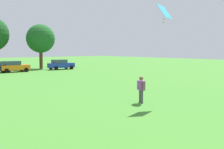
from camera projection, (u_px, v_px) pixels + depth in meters
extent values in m
cylinder|color=#4C4C51|center=(140.00, 96.00, 17.77)|extent=(0.16, 0.16, 0.85)
cylinder|color=#4C4C51|center=(142.00, 97.00, 17.53)|extent=(0.16, 0.16, 0.85)
cube|color=purple|center=(141.00, 85.00, 17.59)|extent=(0.49, 0.64, 0.60)
cylinder|color=brown|center=(139.00, 84.00, 17.91)|extent=(0.12, 0.12, 0.56)
cylinder|color=brown|center=(144.00, 86.00, 17.26)|extent=(0.12, 0.12, 0.56)
sphere|color=brown|center=(141.00, 78.00, 17.54)|extent=(0.26, 0.26, 0.26)
cube|color=#3FBFE5|center=(165.00, 12.00, 17.47)|extent=(1.52, 1.06, 0.88)
sphere|color=#8CD859|center=(165.00, 16.00, 17.49)|extent=(0.10, 0.10, 0.10)
sphere|color=#8CD859|center=(164.00, 19.00, 17.48)|extent=(0.10, 0.10, 0.10)
sphere|color=#8CD859|center=(163.00, 23.00, 17.47)|extent=(0.10, 0.10, 0.10)
cylinder|color=black|center=(4.00, 70.00, 41.36)|extent=(0.64, 0.22, 0.64)
cylinder|color=black|center=(8.00, 71.00, 39.98)|extent=(0.64, 0.22, 0.64)
cube|color=orange|center=(14.00, 67.00, 41.29)|extent=(4.30, 1.80, 0.76)
cube|color=#334756|center=(12.00, 63.00, 41.01)|extent=(2.24, 1.58, 0.60)
cylinder|color=black|center=(22.00, 69.00, 42.95)|extent=(0.64, 0.22, 0.64)
cylinder|color=black|center=(26.00, 70.00, 41.57)|extent=(0.64, 0.22, 0.64)
cylinder|color=black|center=(2.00, 70.00, 41.09)|extent=(0.64, 0.22, 0.64)
cylinder|color=black|center=(7.00, 71.00, 39.71)|extent=(0.64, 0.22, 0.64)
cube|color=#1E38AD|center=(61.00, 65.00, 46.64)|extent=(4.30, 1.80, 0.76)
cube|color=#334756|center=(59.00, 61.00, 46.36)|extent=(2.24, 1.58, 0.60)
cylinder|color=black|center=(66.00, 67.00, 48.30)|extent=(0.64, 0.22, 0.64)
cylinder|color=black|center=(71.00, 67.00, 46.92)|extent=(0.64, 0.22, 0.64)
cylinder|color=black|center=(51.00, 68.00, 46.44)|extent=(0.64, 0.22, 0.64)
cylinder|color=black|center=(56.00, 68.00, 45.06)|extent=(0.64, 0.22, 0.64)
cylinder|color=brown|center=(41.00, 60.00, 48.53)|extent=(0.58, 0.58, 3.16)
sphere|color=#1E5B23|center=(41.00, 39.00, 48.18)|extent=(4.98, 4.98, 4.98)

